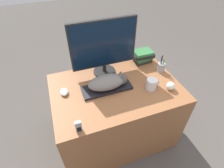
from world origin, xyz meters
TOP-DOWN VIEW (x-y plane):
  - ground_plane at (0.00, 0.00)m, footprint 12.00×12.00m
  - desk at (0.00, 0.40)m, footprint 1.16×0.79m
  - keyboard at (-0.09, 0.40)m, footprint 0.44×0.17m
  - cat at (-0.06, 0.40)m, footprint 0.36×0.18m
  - monitor at (-0.03, 0.64)m, footprint 0.61×0.22m
  - computer_mouse at (-0.45, 0.47)m, footprint 0.07×0.10m
  - coffee_mug at (0.29, 0.27)m, footprint 0.13×0.09m
  - pen_cup at (0.51, 0.46)m, footprint 0.07×0.07m
  - baseball at (0.44, 0.20)m, footprint 0.07×0.07m
  - phone at (-0.41, 0.05)m, footprint 0.04×0.03m
  - book_stack at (0.41, 0.68)m, footprint 0.23×0.14m

SIDE VIEW (x-z plane):
  - ground_plane at x=0.00m, z-range 0.00..0.00m
  - desk at x=0.00m, z-range 0.00..0.72m
  - keyboard at x=-0.09m, z-range 0.72..0.75m
  - computer_mouse at x=-0.45m, z-range 0.72..0.76m
  - baseball at x=0.44m, z-range 0.72..0.80m
  - coffee_mug at x=0.29m, z-range 0.72..0.82m
  - pen_cup at x=0.51m, z-range 0.68..0.87m
  - phone at x=-0.41m, z-range 0.72..0.83m
  - book_stack at x=0.41m, z-range 0.73..0.86m
  - cat at x=-0.06m, z-range 0.74..0.87m
  - monitor at x=-0.03m, z-range 0.75..1.28m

